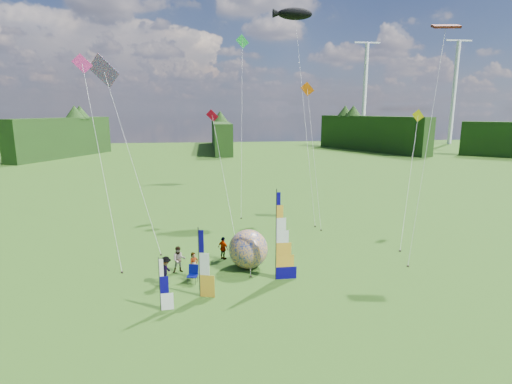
{
  "coord_description": "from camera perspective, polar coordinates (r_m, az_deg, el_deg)",
  "views": [
    {
      "loc": [
        -3.91,
        -19.28,
        10.37
      ],
      "look_at": [
        -1.0,
        4.0,
        5.5
      ],
      "focal_mm": 28.0,
      "sensor_mm": 36.0,
      "label": 1
    }
  ],
  "objects": [
    {
      "name": "turbine_right",
      "position": [
        130.85,
        15.25,
        13.37
      ],
      "size": [
        8.0,
        1.2,
        30.0
      ],
      "primitive_type": null,
      "color": "silver",
      "rests_on": "ground"
    },
    {
      "name": "ground",
      "position": [
        22.24,
        4.0,
        -16.1
      ],
      "size": [
        220.0,
        220.0,
        0.0
      ],
      "primitive_type": "plane",
      "color": "#335B23",
      "rests_on": "ground"
    },
    {
      "name": "feather_banner_main",
      "position": [
        24.42,
        2.89,
        -6.42
      ],
      "size": [
        1.48,
        0.1,
        5.54
      ],
      "primitive_type": null,
      "rotation": [
        0.0,
        0.0,
        -0.0
      ],
      "color": "#080261",
      "rests_on": "ground"
    },
    {
      "name": "spectator_d",
      "position": [
        28.34,
        -4.7,
        -8.01
      ],
      "size": [
        0.93,
        0.97,
        1.64
      ],
      "primitive_type": "imported",
      "rotation": [
        0.0,
        0.0,
        2.31
      ],
      "color": "#66594C",
      "rests_on": "ground"
    },
    {
      "name": "spectator_c",
      "position": [
        24.94,
        -12.73,
        -10.93
      ],
      "size": [
        0.66,
        1.21,
        1.77
      ],
      "primitive_type": "imported",
      "rotation": [
        0.0,
        0.0,
        1.36
      ],
      "color": "#66594C",
      "rests_on": "ground"
    },
    {
      "name": "small_kite_pink",
      "position": [
        28.8,
        -21.31,
        4.84
      ],
      "size": [
        6.54,
        8.49,
        14.63
      ],
      "primitive_type": null,
      "rotation": [
        0.0,
        0.0,
        0.2
      ],
      "color": "#FA2E9A",
      "rests_on": "ground"
    },
    {
      "name": "spectator_b",
      "position": [
        26.56,
        -10.95,
        -9.45
      ],
      "size": [
        0.9,
        0.53,
        1.74
      ],
      "primitive_type": "imported",
      "rotation": [
        0.0,
        0.0,
        0.14
      ],
      "color": "#66594C",
      "rests_on": "ground"
    },
    {
      "name": "kite_rainbow_delta",
      "position": [
        32.21,
        -17.58,
        6.73
      ],
      "size": [
        12.65,
        14.14,
        15.73
      ],
      "primitive_type": null,
      "rotation": [
        0.0,
        0.0,
        -0.34
      ],
      "color": "#F0393D",
      "rests_on": "ground"
    },
    {
      "name": "camp_chair",
      "position": [
        24.97,
        -9.07,
        -11.57
      ],
      "size": [
        0.77,
        0.77,
        1.11
      ],
      "primitive_type": null,
      "rotation": [
        0.0,
        0.0,
        -0.24
      ],
      "color": "#000443",
      "rests_on": "ground"
    },
    {
      "name": "small_kite_green",
      "position": [
        42.09,
        -2.05,
        10.53
      ],
      "size": [
        3.69,
        11.99,
        18.98
      ],
      "primitive_type": null,
      "rotation": [
        0.0,
        0.0,
        0.01
      ],
      "color": "#25CB51",
      "rests_on": "ground"
    },
    {
      "name": "small_kite_yellow",
      "position": [
        35.39,
        21.2,
        2.84
      ],
      "size": [
        7.33,
        10.44,
        10.77
      ],
      "primitive_type": null,
      "rotation": [
        0.0,
        0.0,
        0.02
      ],
      "color": "#D3B607",
      "rests_on": "ground"
    },
    {
      "name": "side_banner_left",
      "position": [
        22.72,
        -8.12,
        -10.12
      ],
      "size": [
        1.07,
        0.41,
        3.93
      ],
      "primitive_type": null,
      "rotation": [
        0.0,
        0.0,
        -0.29
      ],
      "color": "gold",
      "rests_on": "ground"
    },
    {
      "name": "kite_whale",
      "position": [
        40.81,
        6.91,
        12.85
      ],
      "size": [
        7.91,
        16.4,
        22.45
      ],
      "primitive_type": null,
      "rotation": [
        0.0,
        0.0,
        -0.25
      ],
      "color": "black",
      "rests_on": "ground"
    },
    {
      "name": "small_kite_orange",
      "position": [
        38.31,
        8.26,
        6.27
      ],
      "size": [
        3.37,
        11.23,
        13.6
      ],
      "primitive_type": null,
      "rotation": [
        0.0,
        0.0,
        -0.03
      ],
      "color": "#F65B06",
      "rests_on": "ground"
    },
    {
      "name": "treeline_ring",
      "position": [
        20.68,
        4.15,
        -6.25
      ],
      "size": [
        210.0,
        210.0,
        8.0
      ],
      "primitive_type": null,
      "color": "#1B3D11",
      "rests_on": "ground"
    },
    {
      "name": "turbine_left",
      "position": [
        136.17,
        26.43,
        12.5
      ],
      "size": [
        8.0,
        1.2,
        30.0
      ],
      "primitive_type": null,
      "color": "silver",
      "rests_on": "ground"
    },
    {
      "name": "small_kite_red",
      "position": [
        35.76,
        -4.78,
        3.7
      ],
      "size": [
        6.16,
        12.5,
        10.8
      ],
      "primitive_type": null,
      "rotation": [
        0.0,
        0.0,
        -0.23
      ],
      "color": "red",
      "rests_on": "ground"
    },
    {
      "name": "side_banner_far",
      "position": [
        21.82,
        -13.59,
        -12.81
      ],
      "size": [
        0.86,
        0.16,
        2.86
      ],
      "primitive_type": null,
      "rotation": [
        0.0,
        0.0,
        0.07
      ],
      "color": "white",
      "rests_on": "ground"
    },
    {
      "name": "kite_parafoil",
      "position": [
        31.03,
        23.51,
        8.63
      ],
      "size": [
        11.49,
        12.24,
        18.42
      ],
      "primitive_type": null,
      "rotation": [
        0.0,
        0.0,
        -0.33
      ],
      "color": "#A42313",
      "rests_on": "ground"
    },
    {
      "name": "spectator_a",
      "position": [
        25.62,
        -8.86,
        -10.28
      ],
      "size": [
        0.72,
        0.67,
        1.66
      ],
      "primitive_type": "imported",
      "rotation": [
        0.0,
        0.0,
        0.6
      ],
      "color": "#66594C",
      "rests_on": "ground"
    },
    {
      "name": "bol_inflatable",
      "position": [
        26.68,
        -1.12,
        -8.15
      ],
      "size": [
        2.78,
        2.78,
        2.6
      ],
      "primitive_type": "sphere",
      "rotation": [
        0.0,
        0.0,
        0.07
      ],
      "color": "navy",
      "rests_on": "ground"
    }
  ]
}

